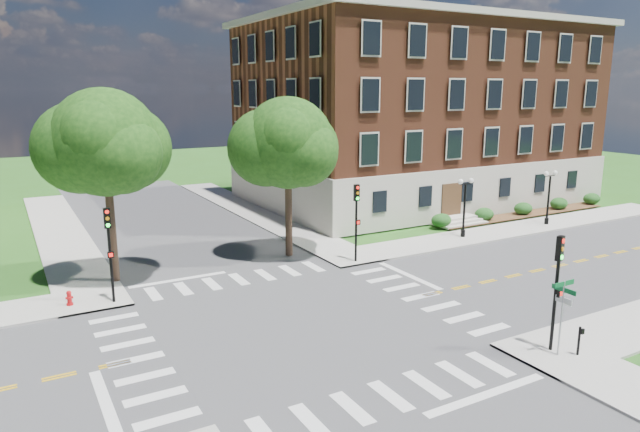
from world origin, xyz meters
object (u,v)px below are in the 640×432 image
twin_lamp_east (549,194)px  traffic_signal_se (557,278)px  push_button_post (579,339)px  twin_lamp_west (465,204)px  fire_hydrant (69,298)px  traffic_signal_ne (356,213)px  street_sign_pole (563,303)px  traffic_signal_nw (109,243)px

twin_lamp_east → traffic_signal_se: bearing=-140.2°
twin_lamp_east → push_button_post: 23.98m
twin_lamp_west → push_button_post: twin_lamp_west is taller
twin_lamp_east → fire_hydrant: bearing=-179.6°
traffic_signal_se → fire_hydrant: bearing=137.9°
push_button_post → twin_lamp_east: bearing=42.2°
traffic_signal_ne → twin_lamp_east: bearing=3.0°
traffic_signal_ne → twin_lamp_west: traffic_signal_ne is taller
push_button_post → fire_hydrant: 23.32m
traffic_signal_se → street_sign_pole: bearing=-105.6°
traffic_signal_se → push_button_post: size_ratio=4.00×
street_sign_pole → push_button_post: bearing=-32.0°
traffic_signal_nw → fire_hydrant: bearing=163.0°
traffic_signal_se → traffic_signal_ne: 14.26m
twin_lamp_west → street_sign_pole: twin_lamp_west is taller
traffic_signal_ne → traffic_signal_nw: (-14.32, 0.12, 0.00)m
street_sign_pole → traffic_signal_nw: bearing=134.3°
traffic_signal_nw → fire_hydrant: (-1.98, 0.60, -2.72)m
street_sign_pole → traffic_signal_ne: bearing=90.5°
traffic_signal_ne → traffic_signal_nw: size_ratio=1.00×
traffic_signal_se → street_sign_pole: traffic_signal_se is taller
street_sign_pole → fire_hydrant: bearing=136.8°
traffic_signal_se → traffic_signal_nw: (-14.58, 14.38, 0.00)m
push_button_post → street_sign_pole: bearing=148.0°
fire_hydrant → traffic_signal_ne: bearing=-2.6°
traffic_signal_se → twin_lamp_east: bearing=39.8°
twin_lamp_east → twin_lamp_west: bearing=178.1°
traffic_signal_nw → street_sign_pole: bearing=-45.7°
traffic_signal_se → fire_hydrant: traffic_signal_se is taller
twin_lamp_west → fire_hydrant: twin_lamp_west is taller
fire_hydrant → twin_lamp_west: bearing=1.1°
twin_lamp_west → twin_lamp_east: (8.52, -0.29, 0.00)m
twin_lamp_east → street_sign_pole: 24.15m
traffic_signal_nw → push_button_post: traffic_signal_nw is taller
traffic_signal_se → fire_hydrant: 22.50m
traffic_signal_se → traffic_signal_nw: bearing=135.4°
twin_lamp_west → fire_hydrant: 26.39m
traffic_signal_ne → twin_lamp_west: (10.00, 1.25, -0.66)m
fire_hydrant → traffic_signal_nw: bearing=-17.0°
traffic_signal_nw → push_button_post: bearing=-45.2°
traffic_signal_ne → traffic_signal_nw: same height
fire_hydrant → twin_lamp_east: bearing=0.4°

